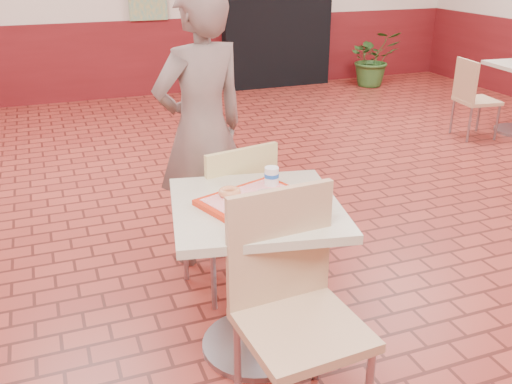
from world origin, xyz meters
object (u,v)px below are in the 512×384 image
object	(u,v)px
chair_main_back	(232,212)
potted_plant	(373,58)
customer	(202,130)
long_john_donut	(274,196)
chair_second_left	(472,95)
paper_cup	(272,176)
chair_main_front	(293,301)
ring_donut	(230,192)
main_table	(256,254)
serving_tray	(256,201)

from	to	relation	value
chair_main_back	potted_plant	xyz separation A→B (m)	(3.66, 4.48, -0.11)
customer	long_john_donut	bearing A→B (deg)	75.82
customer	chair_second_left	xyz separation A→B (m)	(3.34, 1.49, -0.40)
long_john_donut	paper_cup	size ratio (longest dim) A/B	1.88
chair_main_front	chair_second_left	distance (m)	4.48
customer	paper_cup	bearing A→B (deg)	80.16
ring_donut	chair_second_left	bearing A→B (deg)	34.87
potted_plant	chair_main_back	bearing A→B (deg)	-129.18
main_table	customer	bearing A→B (deg)	88.47
serving_tray	potted_plant	bearing A→B (deg)	53.50
serving_tray	customer	bearing A→B (deg)	88.47
ring_donut	main_table	bearing A→B (deg)	-36.75
main_table	potted_plant	bearing A→B (deg)	53.50
potted_plant	long_john_donut	bearing A→B (deg)	-125.74
chair_main_front	ring_donut	world-z (taller)	chair_main_front
chair_main_front	potted_plant	world-z (taller)	chair_main_front
serving_tray	long_john_donut	distance (m)	0.09
chair_main_back	potted_plant	bearing A→B (deg)	-140.29
main_table	customer	xyz separation A→B (m)	(0.03, 1.00, 0.32)
ring_donut	chair_second_left	xyz separation A→B (m)	(3.47, 2.42, -0.38)
main_table	long_john_donut	distance (m)	0.32
main_table	chair_second_left	distance (m)	4.19
chair_main_front	potted_plant	bearing A→B (deg)	51.80
chair_main_front	chair_second_left	size ratio (longest dim) A/B	1.22
chair_second_left	chair_main_back	bearing A→B (deg)	127.37
chair_main_back	ring_donut	distance (m)	0.59
long_john_donut	paper_cup	xyz separation A→B (m)	(0.06, 0.18, 0.02)
long_john_donut	chair_second_left	size ratio (longest dim) A/B	0.20
main_table	chair_second_left	bearing A→B (deg)	36.51
customer	serving_tray	world-z (taller)	customer
chair_main_back	potted_plant	size ratio (longest dim) A/B	1.15
main_table	chair_main_back	size ratio (longest dim) A/B	0.87
chair_second_left	potted_plant	world-z (taller)	chair_second_left
chair_second_left	main_table	bearing A→B (deg)	133.26
chair_main_front	serving_tray	size ratio (longest dim) A/B	2.19
main_table	chair_main_back	xyz separation A→B (m)	(0.06, 0.53, -0.02)
serving_tray	paper_cup	distance (m)	0.19
ring_donut	potted_plant	distance (m)	6.26
customer	ring_donut	world-z (taller)	customer
paper_cup	potted_plant	distance (m)	6.08
customer	ring_donut	xyz separation A→B (m)	(-0.13, -0.93, -0.02)
chair_main_back	long_john_donut	bearing A→B (deg)	79.94
ring_donut	long_john_donut	bearing A→B (deg)	-35.69
chair_main_front	serving_tray	xyz separation A→B (m)	(0.01, 0.45, 0.25)
customer	ring_donut	bearing A→B (deg)	65.62
serving_tray	long_john_donut	world-z (taller)	long_john_donut
customer	ring_donut	distance (m)	0.93
customer	long_john_donut	size ratio (longest dim) A/B	10.53
chair_main_front	paper_cup	size ratio (longest dim) A/B	11.59
long_john_donut	chair_second_left	bearing A→B (deg)	37.59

